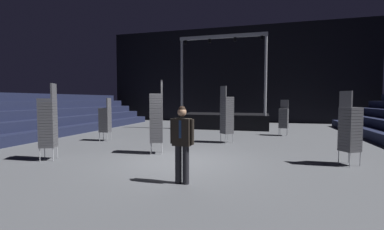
% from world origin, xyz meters
% --- Properties ---
extents(ground_plane, '(22.00, 30.00, 0.10)m').
position_xyz_m(ground_plane, '(0.00, 0.00, -0.05)').
color(ground_plane, '#515459').
extents(arena_end_wall, '(22.00, 0.30, 8.00)m').
position_xyz_m(arena_end_wall, '(0.00, 15.00, 4.00)').
color(arena_end_wall, black).
rests_on(arena_end_wall, ground_plane).
extents(stage_riser, '(5.72, 3.30, 5.86)m').
position_xyz_m(stage_riser, '(0.00, 10.06, 0.58)').
color(stage_riser, black).
rests_on(stage_riser, ground_plane).
extents(man_with_tie, '(0.57, 0.26, 1.75)m').
position_xyz_m(man_with_tie, '(0.73, -2.07, 0.99)').
color(man_with_tie, black).
rests_on(man_with_tie, ground_plane).
extents(chair_stack_front_left, '(0.61, 0.61, 2.14)m').
position_xyz_m(chair_stack_front_left, '(4.90, 0.78, 1.07)').
color(chair_stack_front_left, '#B2B5BA').
rests_on(chair_stack_front_left, ground_plane).
extents(chair_stack_front_right, '(0.50, 0.50, 1.96)m').
position_xyz_m(chair_stack_front_right, '(-4.51, 2.95, 0.98)').
color(chair_stack_front_right, '#B2B5BA').
rests_on(chair_stack_front_right, ground_plane).
extents(chair_stack_mid_left, '(0.58, 0.58, 2.39)m').
position_xyz_m(chair_stack_mid_left, '(-3.99, -0.93, 1.19)').
color(chair_stack_mid_left, '#B2B5BA').
rests_on(chair_stack_mid_left, ground_plane).
extents(chair_stack_mid_right, '(0.56, 0.56, 2.56)m').
position_xyz_m(chair_stack_mid_right, '(-1.10, 0.86, 1.28)').
color(chair_stack_mid_right, '#B2B5BA').
rests_on(chair_stack_mid_right, ground_plane).
extents(chair_stack_mid_centre, '(0.53, 0.53, 1.88)m').
position_xyz_m(chair_stack_mid_centre, '(3.54, 6.89, 0.94)').
color(chair_stack_mid_centre, '#B2B5BA').
rests_on(chair_stack_mid_centre, ground_plane).
extents(chair_stack_rear_left, '(0.62, 0.62, 2.48)m').
position_xyz_m(chair_stack_rear_left, '(0.96, 3.84, 1.24)').
color(chair_stack_rear_left, '#B2B5BA').
rests_on(chair_stack_rear_left, ground_plane).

